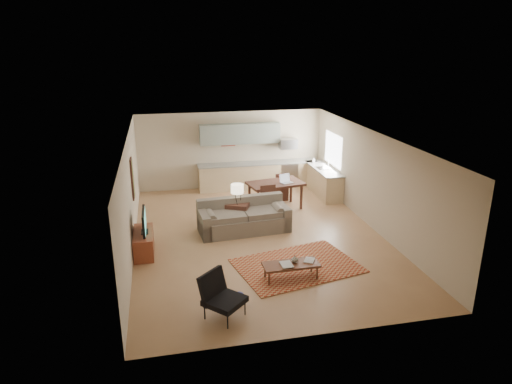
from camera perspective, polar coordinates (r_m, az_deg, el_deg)
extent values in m
plane|color=#A2764E|center=(12.40, 0.29, -5.48)|extent=(9.00, 9.00, 0.00)
plane|color=white|center=(11.57, 0.31, 6.84)|extent=(9.00, 9.00, 0.00)
plane|color=#BDAE93|center=(16.18, -3.14, 5.27)|extent=(6.50, 0.00, 6.50)
plane|color=#BDAE93|center=(7.91, 7.42, -9.41)|extent=(6.50, 0.00, 6.50)
plane|color=#BDAE93|center=(11.69, -15.45, -0.58)|extent=(0.00, 9.00, 9.00)
plane|color=#BDAE93|center=(12.98, 14.46, 1.38)|extent=(0.00, 9.00, 9.00)
cube|color=#A5A8AD|center=(16.53, 3.96, 2.31)|extent=(0.62, 0.62, 0.90)
cube|color=#A5A8AD|center=(16.28, 4.03, 6.06)|extent=(0.62, 0.40, 0.35)
cube|color=gray|center=(15.94, -2.00, 7.29)|extent=(2.80, 0.34, 0.70)
cube|color=white|center=(15.56, 9.62, 5.26)|extent=(0.02, 1.40, 1.05)
cube|color=maroon|center=(10.86, 5.16, -9.16)|extent=(3.08, 2.44, 0.02)
imported|color=#973522|center=(10.03, 3.13, -9.14)|extent=(0.26, 0.34, 0.03)
imported|color=navy|center=(10.33, 6.10, -8.40)|extent=(0.46, 0.47, 0.02)
imported|color=black|center=(10.18, 4.87, -8.33)|extent=(0.16, 0.16, 0.16)
imported|color=beige|center=(16.24, 7.23, 3.99)|extent=(0.13, 0.13, 0.19)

